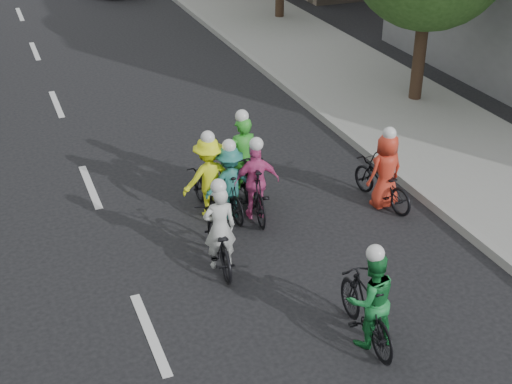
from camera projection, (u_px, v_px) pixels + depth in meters
ground at (150, 333)px, 10.55m from camera, size 120.00×120.00×0.00m
sidewalk_right at (329, 66)px, 21.29m from camera, size 4.00×80.00×0.15m
curb_right at (269, 73)px, 20.65m from camera, size 0.18×80.00×0.18m
cyclist_0 at (229, 187)px, 13.33m from camera, size 0.95×1.55×1.60m
cyclist_1 at (383, 178)px, 13.74m from camera, size 0.83×1.76×1.66m
cyclist_2 at (368, 305)px, 10.14m from camera, size 0.77×1.74×1.66m
cyclist_3 at (241, 168)px, 13.90m from camera, size 0.67×1.55×1.91m
cyclist_4 at (209, 184)px, 13.37m from camera, size 1.06×1.55×1.74m
cyclist_5 at (218, 237)px, 11.92m from camera, size 0.78×1.77×1.65m
cyclist_6 at (255, 186)px, 13.35m from camera, size 0.92×1.82×1.64m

